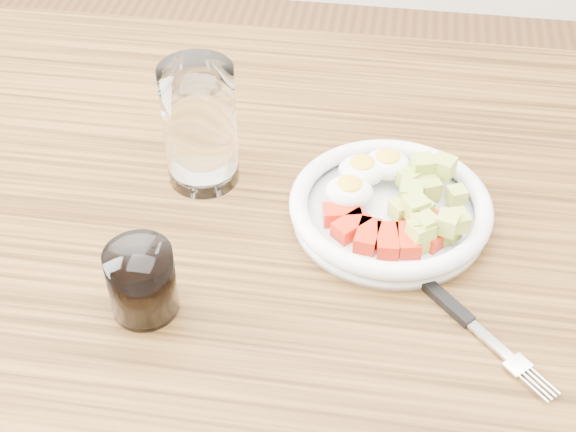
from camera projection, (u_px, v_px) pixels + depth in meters
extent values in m
cube|color=brown|center=(296.00, 257.00, 0.87)|extent=(1.50, 0.90, 0.04)
cylinder|color=white|center=(389.00, 216.00, 0.88)|extent=(0.21, 0.21, 0.01)
torus|color=white|center=(391.00, 205.00, 0.87)|extent=(0.22, 0.22, 0.02)
cube|color=red|center=(342.00, 214.00, 0.86)|extent=(0.04, 0.03, 0.02)
cube|color=red|center=(351.00, 227.00, 0.84)|extent=(0.04, 0.05, 0.02)
cube|color=red|center=(368.00, 236.00, 0.83)|extent=(0.03, 0.04, 0.02)
cube|color=red|center=(387.00, 241.00, 0.83)|extent=(0.03, 0.04, 0.02)
cube|color=red|center=(408.00, 240.00, 0.83)|extent=(0.03, 0.04, 0.02)
cube|color=red|center=(426.00, 234.00, 0.83)|extent=(0.05, 0.04, 0.02)
cube|color=red|center=(438.00, 224.00, 0.85)|extent=(0.05, 0.04, 0.02)
ellipsoid|color=white|center=(362.00, 170.00, 0.89)|extent=(0.05, 0.04, 0.03)
ellipsoid|color=yellow|center=(362.00, 162.00, 0.89)|extent=(0.03, 0.03, 0.01)
ellipsoid|color=white|center=(387.00, 164.00, 0.90)|extent=(0.05, 0.04, 0.03)
ellipsoid|color=yellow|center=(388.00, 156.00, 0.89)|extent=(0.03, 0.03, 0.01)
ellipsoid|color=white|center=(349.00, 192.00, 0.87)|extent=(0.05, 0.04, 0.03)
ellipsoid|color=yellow|center=(350.00, 184.00, 0.86)|extent=(0.03, 0.03, 0.01)
cube|color=#BAC44B|center=(459.00, 222.00, 0.82)|extent=(0.02, 0.02, 0.02)
cube|color=#BAC44B|center=(429.00, 183.00, 0.89)|extent=(0.02, 0.02, 0.02)
cube|color=#BAC44B|center=(411.00, 194.00, 0.86)|extent=(0.03, 0.03, 0.02)
cube|color=#BAC44B|center=(420.00, 225.00, 0.82)|extent=(0.02, 0.02, 0.02)
cube|color=#BAC44B|center=(447.00, 230.00, 0.83)|extent=(0.02, 0.02, 0.02)
cube|color=#BAC44B|center=(456.00, 195.00, 0.87)|extent=(0.02, 0.02, 0.02)
cube|color=#BAC44B|center=(447.00, 223.00, 0.81)|extent=(0.03, 0.03, 0.02)
cube|color=#BAC44B|center=(426.00, 224.00, 0.82)|extent=(0.03, 0.03, 0.02)
cube|color=#BAC44B|center=(408.00, 179.00, 0.88)|extent=(0.03, 0.03, 0.02)
cube|color=#BAC44B|center=(437.00, 166.00, 0.89)|extent=(0.03, 0.03, 0.02)
cube|color=#BAC44B|center=(400.00, 210.00, 0.85)|extent=(0.03, 0.03, 0.02)
cube|color=#BAC44B|center=(420.00, 238.00, 0.82)|extent=(0.03, 0.03, 0.02)
cube|color=#BAC44B|center=(457.00, 220.00, 0.82)|extent=(0.02, 0.02, 0.02)
cube|color=#BAC44B|center=(429.00, 188.00, 0.88)|extent=(0.03, 0.03, 0.02)
cube|color=#BAC44B|center=(444.00, 167.00, 0.88)|extent=(0.03, 0.03, 0.02)
cube|color=#BAC44B|center=(447.00, 228.00, 0.83)|extent=(0.03, 0.03, 0.02)
cube|color=#BAC44B|center=(422.00, 166.00, 0.89)|extent=(0.03, 0.03, 0.02)
cube|color=#BAC44B|center=(415.00, 207.00, 0.84)|extent=(0.03, 0.03, 0.02)
cube|color=#BAC44B|center=(420.00, 211.00, 0.84)|extent=(0.03, 0.03, 0.02)
cube|color=#BAC44B|center=(421.00, 232.00, 0.82)|extent=(0.03, 0.03, 0.02)
cube|color=black|center=(436.00, 292.00, 0.80)|extent=(0.08, 0.08, 0.01)
cube|color=silver|center=(492.00, 342.00, 0.75)|extent=(0.05, 0.05, 0.00)
cube|color=silver|center=(518.00, 365.00, 0.73)|extent=(0.03, 0.03, 0.00)
cylinder|color=silver|center=(534.00, 389.00, 0.71)|extent=(0.03, 0.03, 0.00)
cylinder|color=silver|center=(538.00, 386.00, 0.71)|extent=(0.03, 0.03, 0.00)
cylinder|color=silver|center=(542.00, 384.00, 0.72)|extent=(0.03, 0.03, 0.00)
cylinder|color=silver|center=(545.00, 381.00, 0.72)|extent=(0.03, 0.03, 0.00)
cylinder|color=white|center=(200.00, 126.00, 0.89)|extent=(0.08, 0.08, 0.15)
cylinder|color=white|center=(142.00, 281.00, 0.76)|extent=(0.07, 0.07, 0.07)
cylinder|color=black|center=(142.00, 282.00, 0.77)|extent=(0.06, 0.06, 0.06)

